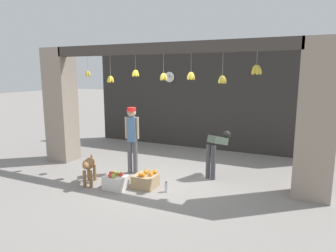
% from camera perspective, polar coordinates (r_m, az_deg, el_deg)
% --- Properties ---
extents(ground_plane, '(60.00, 60.00, 0.00)m').
position_cam_1_polar(ground_plane, '(7.10, -1.59, -9.98)').
color(ground_plane, gray).
extents(shop_back_wall, '(7.66, 0.12, 3.09)m').
position_cam_1_polar(shop_back_wall, '(9.67, 6.71, 4.76)').
color(shop_back_wall, '#2D2B28').
rests_on(shop_back_wall, ground_plane).
extents(shop_pillar_left, '(0.70, 0.60, 3.09)m').
position_cam_1_polar(shop_pillar_left, '(8.81, -19.70, 3.71)').
color(shop_pillar_left, gray).
rests_on(shop_pillar_left, ground_plane).
extents(shop_pillar_right, '(0.70, 0.60, 3.09)m').
position_cam_1_polar(shop_pillar_right, '(6.35, 26.39, 0.95)').
color(shop_pillar_right, gray).
rests_on(shop_pillar_right, ground_plane).
extents(storefront_awning, '(5.76, 0.31, 0.90)m').
position_cam_1_polar(storefront_awning, '(6.78, -1.09, 14.22)').
color(storefront_awning, '#3D3833').
extents(dog, '(0.48, 0.76, 0.63)m').
position_cam_1_polar(dog, '(6.85, -14.82, -7.32)').
color(dog, olive).
rests_on(dog, ground_plane).
extents(shopkeeper, '(0.33, 0.29, 1.62)m').
position_cam_1_polar(shopkeeper, '(7.27, -6.86, -1.75)').
color(shopkeeper, '#56565B').
rests_on(shopkeeper, ground_plane).
extents(worker_stooping, '(0.43, 0.79, 1.05)m').
position_cam_1_polar(worker_stooping, '(7.13, 9.22, -4.16)').
color(worker_stooping, '#424247').
rests_on(worker_stooping, ground_plane).
extents(fruit_crate_oranges, '(0.48, 0.44, 0.36)m').
position_cam_1_polar(fruit_crate_oranges, '(6.57, -4.30, -10.27)').
color(fruit_crate_oranges, tan).
rests_on(fruit_crate_oranges, ground_plane).
extents(fruit_crate_apples, '(0.47, 0.34, 0.38)m').
position_cam_1_polar(fruit_crate_apples, '(6.54, -9.98, -10.38)').
color(fruit_crate_apples, silver).
rests_on(fruit_crate_apples, ground_plane).
extents(water_bottle, '(0.07, 0.07, 0.22)m').
position_cam_1_polar(water_bottle, '(6.32, -0.30, -11.57)').
color(water_bottle, silver).
rests_on(water_bottle, ground_plane).
extents(wall_clock, '(0.36, 0.03, 0.36)m').
position_cam_1_polar(wall_clock, '(9.97, 0.29, 9.32)').
color(wall_clock, black).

